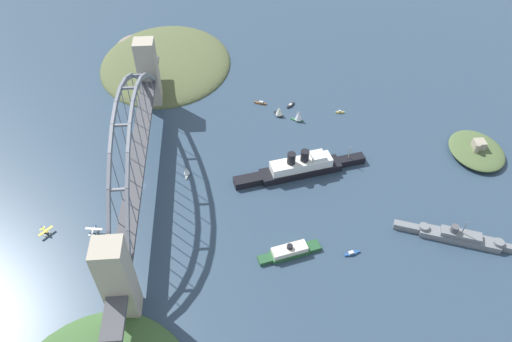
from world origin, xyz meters
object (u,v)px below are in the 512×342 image
(naval_cruiser, at_px, (459,237))
(seaplane_second_in_formation, at_px, (46,232))
(small_boat_3, at_px, (279,111))
(ocean_liner, at_px, (300,167))
(small_boat_1, at_px, (340,112))
(seaplane_taxiing_near_bridge, at_px, (94,231))
(small_boat_4, at_px, (299,115))
(small_boat_6, at_px, (186,171))
(small_boat_2, at_px, (291,105))
(harbor_arch_bridge, at_px, (136,153))
(harbor_ferry_steamer, at_px, (290,251))
(small_boat_0, at_px, (261,103))
(fort_island_mid_harbor, at_px, (477,150))
(small_boat_5, at_px, (352,253))

(naval_cruiser, bearing_deg, seaplane_second_in_formation, -95.52)
(naval_cruiser, relative_size, small_boat_3, 7.80)
(ocean_liner, xyz_separation_m, small_boat_1, (-67.11, 42.73, -4.90))
(seaplane_second_in_formation, xyz_separation_m, small_boat_1, (-108.91, 210.55, -1.13))
(seaplane_taxiing_near_bridge, bearing_deg, ocean_liner, 107.66)
(small_boat_3, bearing_deg, small_boat_4, 63.26)
(small_boat_6, bearing_deg, small_boat_4, 122.36)
(small_boat_1, height_order, small_boat_2, small_boat_1)
(harbor_arch_bridge, height_order, small_boat_4, harbor_arch_bridge)
(small_boat_4, relative_size, small_boat_6, 1.39)
(naval_cruiser, height_order, harbor_ferry_steamer, naval_cruiser)
(seaplane_second_in_formation, xyz_separation_m, small_boat_0, (-126.43, 146.82, -1.09))
(fort_island_mid_harbor, relative_size, seaplane_second_in_formation, 5.43)
(ocean_liner, bearing_deg, seaplane_taxiing_near_bridge, -72.34)
(seaplane_second_in_formation, distance_m, small_boat_5, 191.72)
(harbor_arch_bridge, xyz_separation_m, harbor_ferry_steamer, (65.59, 94.03, -27.48))
(small_boat_6, bearing_deg, small_boat_1, 117.01)
(small_boat_1, bearing_deg, small_boat_5, -8.68)
(harbor_ferry_steamer, bearing_deg, small_boat_3, 176.33)
(seaplane_second_in_formation, height_order, small_boat_0, seaplane_second_in_formation)
(seaplane_second_in_formation, bearing_deg, harbor_arch_bridge, 123.50)
(fort_island_mid_harbor, distance_m, seaplane_taxiing_near_bridge, 276.43)
(ocean_liner, height_order, small_boat_6, ocean_liner)
(harbor_ferry_steamer, xyz_separation_m, small_boat_3, (-136.66, 8.75, 1.88))
(naval_cruiser, height_order, small_boat_4, naval_cruiser)
(seaplane_taxiing_near_bridge, bearing_deg, small_boat_5, 79.89)
(ocean_liner, height_order, seaplane_second_in_formation, ocean_liner)
(small_boat_3, bearing_deg, harbor_arch_bridge, -55.34)
(naval_cruiser, height_order, small_boat_1, naval_cruiser)
(small_boat_4, xyz_separation_m, small_boat_5, (132.09, 14.15, -4.30))
(harbor_ferry_steamer, xyz_separation_m, small_boat_1, (-136.38, 58.94, -1.81))
(harbor_arch_bridge, bearing_deg, naval_cruiser, 72.52)
(harbor_arch_bridge, distance_m, small_boat_6, 40.60)
(ocean_liner, distance_m, small_boat_1, 79.71)
(seaplane_taxiing_near_bridge, distance_m, small_boat_5, 161.53)
(naval_cruiser, height_order, small_boat_3, naval_cruiser)
(ocean_liner, relative_size, seaplane_taxiing_near_bridge, 8.73)
(seaplane_second_in_formation, distance_m, small_boat_6, 98.83)
(ocean_liner, relative_size, small_boat_4, 8.74)
(naval_cruiser, relative_size, small_boat_2, 10.05)
(harbor_ferry_steamer, distance_m, seaplane_second_in_formation, 154.09)
(naval_cruiser, distance_m, fort_island_mid_harbor, 88.71)
(seaplane_taxiing_near_bridge, height_order, seaplane_second_in_formation, seaplane_taxiing_near_bridge)
(small_boat_4, relative_size, small_boat_5, 1.08)
(seaplane_taxiing_near_bridge, relative_size, small_boat_2, 1.45)
(harbor_ferry_steamer, bearing_deg, small_boat_0, -178.22)
(ocean_liner, distance_m, small_boat_4, 60.39)
(small_boat_5, bearing_deg, seaplane_taxiing_near_bridge, -100.11)
(small_boat_1, distance_m, small_boat_2, 41.00)
(ocean_liner, bearing_deg, seaplane_second_in_formation, -76.01)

